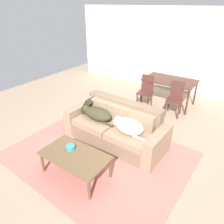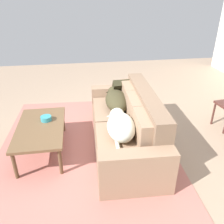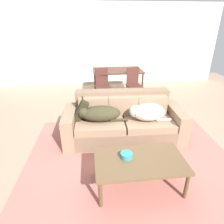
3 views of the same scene
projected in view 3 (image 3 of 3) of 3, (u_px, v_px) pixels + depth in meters
ground_plane at (127, 143)px, 3.75m from camera, size 10.00×10.00×0.00m
back_partition at (107, 45)px, 6.77m from camera, size 8.00×0.12×2.70m
area_rug at (129, 156)px, 3.37m from camera, size 3.57×2.83×0.01m
couch at (123, 121)px, 3.82m from camera, size 2.30×1.01×0.89m
dog_on_left_cushion at (99, 113)px, 3.58m from camera, size 0.91×0.41×0.28m
dog_on_right_cushion at (147, 112)px, 3.58m from camera, size 0.77×0.40×0.32m
throw_pillow_by_left_arm at (80, 108)px, 3.69m from camera, size 0.34×0.42×0.42m
coffee_table at (140, 162)px, 2.61m from camera, size 1.21×0.68×0.45m
bowl_on_coffee_table at (127, 155)px, 2.62m from camera, size 0.16×0.16×0.07m
dining_table at (118, 72)px, 5.92m from camera, size 1.48×0.90×0.78m
dining_chair_near_left at (103, 84)px, 5.48m from camera, size 0.44×0.44×0.94m
dining_chair_near_right at (134, 83)px, 5.56m from camera, size 0.45×0.45×0.94m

